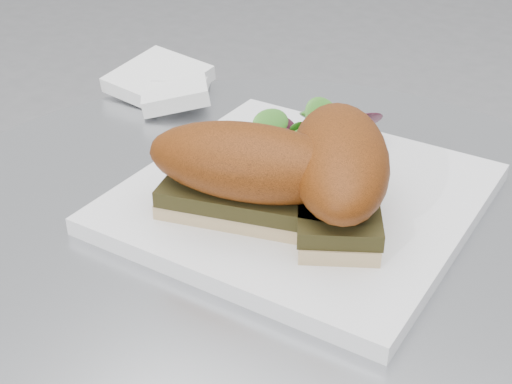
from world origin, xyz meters
TOP-DOWN VIEW (x-y plane):
  - plate at (-0.00, 0.06)m, footprint 0.29×0.29m
  - sandwich_left at (-0.02, 0.00)m, footprint 0.19×0.12m
  - sandwich_right at (0.04, 0.04)m, footprint 0.15×0.19m
  - salad at (-0.03, 0.14)m, footprint 0.10×0.10m
  - napkin at (-0.25, 0.19)m, footprint 0.17×0.17m

SIDE VIEW (x-z plane):
  - plate at x=0.00m, z-range 0.73..0.75m
  - napkin at x=-0.25m, z-range 0.73..0.75m
  - salad at x=-0.03m, z-range 0.75..0.80m
  - sandwich_left at x=-0.02m, z-range 0.75..0.83m
  - sandwich_right at x=0.04m, z-range 0.75..0.83m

